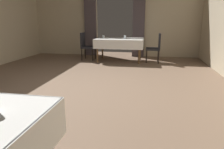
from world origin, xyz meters
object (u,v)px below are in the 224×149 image
at_px(chair_mid_right, 155,47).
at_px(glass_mid_a, 103,37).
at_px(glass_mid_d, 125,37).
at_px(plate_mid_c, 133,39).
at_px(chair_mid_left, 86,45).
at_px(dining_table_mid, 120,41).
at_px(plate_mid_b, 112,38).

relative_size(chair_mid_right, glass_mid_a, 10.04).
bearing_deg(glass_mid_d, plate_mid_c, 1.07).
distance_m(plate_mid_c, glass_mid_d, 0.27).
bearing_deg(plate_mid_c, chair_mid_left, 174.70).
relative_size(chair_mid_right, glass_mid_d, 8.01).
bearing_deg(dining_table_mid, plate_mid_b, -165.59).
xyz_separation_m(chair_mid_left, plate_mid_c, (1.62, -0.15, 0.24)).
xyz_separation_m(chair_mid_right, plate_mid_b, (-1.41, -0.05, 0.24)).
relative_size(chair_mid_right, plate_mid_c, 4.97).
bearing_deg(glass_mid_d, glass_mid_a, 160.27).
distance_m(chair_mid_right, glass_mid_a, 1.79).
relative_size(chair_mid_right, plate_mid_b, 3.98).
bearing_deg(chair_mid_right, plate_mid_b, -177.82).
xyz_separation_m(dining_table_mid, glass_mid_d, (0.19, -0.10, 0.15)).
bearing_deg(dining_table_mid, chair_mid_left, 177.04).
relative_size(dining_table_mid, glass_mid_d, 13.55).
xyz_separation_m(chair_mid_right, glass_mid_d, (-0.98, -0.09, 0.29)).
height_order(dining_table_mid, plate_mid_c, plate_mid_c).
height_order(glass_mid_a, plate_mid_c, glass_mid_a).
relative_size(plate_mid_c, glass_mid_d, 1.61).
distance_m(dining_table_mid, glass_mid_d, 0.26).
xyz_separation_m(dining_table_mid, chair_mid_left, (-1.17, 0.06, -0.14)).
relative_size(chair_mid_left, glass_mid_d, 8.01).
height_order(chair_mid_left, plate_mid_b, chair_mid_left).
distance_m(dining_table_mid, glass_mid_a, 0.63).
distance_m(chair_mid_left, plate_mid_c, 1.65).
height_order(chair_mid_right, glass_mid_a, chair_mid_right).
bearing_deg(glass_mid_a, dining_table_mid, -17.23).
height_order(plate_mid_c, glass_mid_d, glass_mid_d).
bearing_deg(chair_mid_left, glass_mid_d, -6.55).
distance_m(chair_mid_left, chair_mid_right, 2.34).
relative_size(dining_table_mid, plate_mid_b, 6.73).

